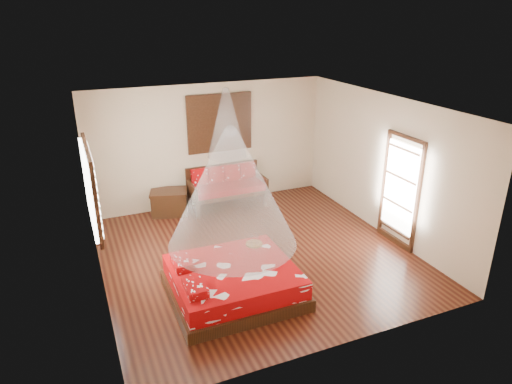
{
  "coord_description": "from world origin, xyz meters",
  "views": [
    {
      "loc": [
        -2.95,
        -6.93,
        4.28
      ],
      "look_at": [
        0.1,
        0.26,
        1.15
      ],
      "focal_mm": 32.0,
      "sensor_mm": 36.0,
      "label": 1
    }
  ],
  "objects": [
    {
      "name": "glazed_door",
      "position": [
        2.72,
        -0.6,
        1.07
      ],
      "size": [
        0.08,
        1.02,
        2.16
      ],
      "color": "black",
      "rests_on": "floor"
    },
    {
      "name": "daybed",
      "position": [
        0.26,
        2.38,
        0.52
      ],
      "size": [
        1.75,
        0.78,
        0.94
      ],
      "color": "black",
      "rests_on": "floor"
    },
    {
      "name": "mosquito_net_daybed",
      "position": [
        0.26,
        2.25,
        2.0
      ],
      "size": [
        0.87,
        0.87,
        1.5
      ],
      "primitive_type": "cone",
      "color": "white",
      "rests_on": "ceiling"
    },
    {
      "name": "window_left",
      "position": [
        -2.71,
        0.2,
        1.7
      ],
      "size": [
        0.1,
        1.74,
        1.34
      ],
      "color": "black",
      "rests_on": "wall_left"
    },
    {
      "name": "storage_chest",
      "position": [
        -1.07,
        2.45,
        0.28
      ],
      "size": [
        0.94,
        0.79,
        0.56
      ],
      "rotation": [
        0.0,
        0.0,
        -0.29
      ],
      "color": "black",
      "rests_on": "floor"
    },
    {
      "name": "mosquito_net_main",
      "position": [
        -0.85,
        -1.07,
        1.85
      ],
      "size": [
        1.96,
        1.96,
        1.8
      ],
      "primitive_type": "cone",
      "color": "white",
      "rests_on": "ceiling"
    },
    {
      "name": "room",
      "position": [
        0.0,
        0.0,
        1.4
      ],
      "size": [
        5.54,
        5.54,
        2.84
      ],
      "color": "black",
      "rests_on": "ground"
    },
    {
      "name": "shutter_panel",
      "position": [
        0.26,
        2.72,
        1.9
      ],
      "size": [
        1.52,
        0.06,
        1.32
      ],
      "color": "black",
      "rests_on": "wall_back"
    },
    {
      "name": "bed",
      "position": [
        -0.87,
        -1.07,
        0.25
      ],
      "size": [
        2.0,
        1.81,
        0.63
      ],
      "rotation": [
        0.0,
        0.0,
        -0.0
      ],
      "color": "black",
      "rests_on": "floor"
    },
    {
      "name": "wine_tray",
      "position": [
        -0.25,
        -0.49,
        0.56
      ],
      "size": [
        0.29,
        0.29,
        0.23
      ],
      "rotation": [
        0.0,
        0.0,
        -0.4
      ],
      "color": "brown",
      "rests_on": "bed"
    }
  ]
}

